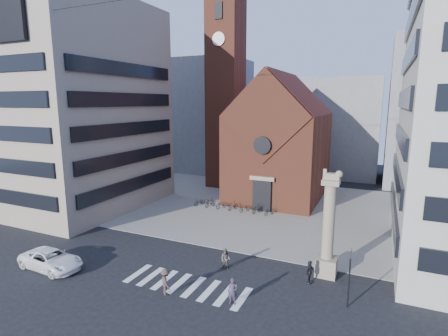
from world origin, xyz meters
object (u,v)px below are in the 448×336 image
at_px(traffic_light, 349,276).
at_px(white_car, 51,260).
at_px(lion_column, 328,234).
at_px(scooter_0, 200,202).
at_px(pedestrian_1, 226,259).
at_px(pedestrian_0, 233,291).
at_px(pedestrian_2, 309,272).

distance_m(traffic_light, white_car, 23.52).
bearing_deg(lion_column, scooter_0, 145.25).
bearing_deg(white_car, scooter_0, -4.36).
relative_size(lion_column, pedestrian_1, 4.93).
distance_m(white_car, scooter_0, 21.23).
bearing_deg(traffic_light, pedestrian_0, -158.40).
xyz_separation_m(pedestrian_0, scooter_0, (-13.13, 19.62, -0.39)).
distance_m(lion_column, traffic_light, 4.62).
relative_size(pedestrian_1, scooter_0, 0.93).
distance_m(lion_column, white_car, 22.82).
height_order(traffic_light, white_car, traffic_light).
relative_size(white_car, scooter_0, 3.01).
xyz_separation_m(traffic_light, scooter_0, (-20.38, 16.75, -1.74)).
bearing_deg(white_car, traffic_light, -76.50).
bearing_deg(lion_column, pedestrian_0, -127.43).
distance_m(pedestrian_0, pedestrian_2, 6.56).
bearing_deg(pedestrian_0, lion_column, 41.20).
bearing_deg(white_car, pedestrian_1, -63.02).
bearing_deg(pedestrian_2, scooter_0, 71.67).
relative_size(traffic_light, pedestrian_2, 2.34).
bearing_deg(scooter_0, pedestrian_2, -18.20).
xyz_separation_m(traffic_light, pedestrian_1, (-9.79, 1.63, -1.41)).
bearing_deg(pedestrian_2, pedestrian_0, 161.39).
relative_size(lion_column, pedestrian_0, 4.62).
relative_size(pedestrian_2, scooter_0, 0.97).
xyz_separation_m(lion_column, scooter_0, (-18.39, 12.75, -2.91)).
bearing_deg(white_car, pedestrian_0, -81.89).
height_order(pedestrian_0, pedestrian_2, pedestrian_0).
distance_m(traffic_light, pedestrian_0, 7.91).
distance_m(white_car, pedestrian_2, 21.08).
bearing_deg(traffic_light, white_car, -169.45).
bearing_deg(white_car, pedestrian_2, -69.29).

